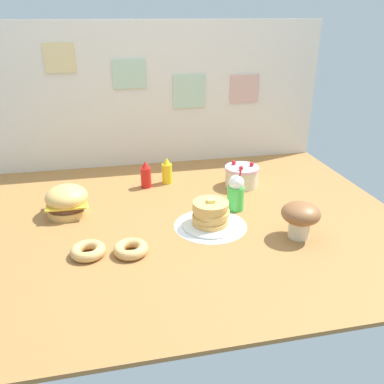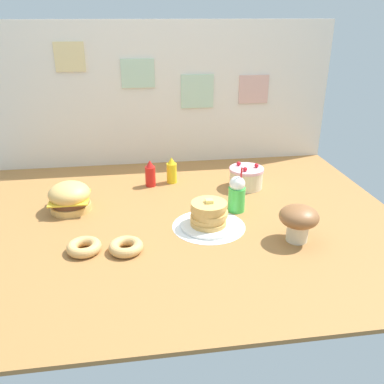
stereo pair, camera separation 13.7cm
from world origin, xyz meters
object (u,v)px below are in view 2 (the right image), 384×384
Objects in this scene: mushroom_stool at (299,220)px; burger at (70,197)px; layer_cake at (246,177)px; donut_chocolate at (126,246)px; pancake_stack at (209,216)px; ketchup_bottle at (150,174)px; mustard_bottle at (172,171)px; cream_soda_cup at (237,194)px; donut_pink_glaze at (84,247)px.

burger is at bearing 156.06° from mushroom_stool.
layer_cake is 1.34× the size of donut_chocolate.
donut_chocolate is at bearing 178.76° from mushroom_stool.
donut_chocolate is at bearing -156.95° from pancake_stack.
mustard_bottle is (0.15, 0.04, 0.00)m from ketchup_bottle.
cream_soda_cup is at bearing -55.88° from mustard_bottle.
cream_soda_cup reaches higher than donut_chocolate.
burger is at bearing -170.47° from layer_cake.
layer_cake is 0.50m from mustard_bottle.
mustard_bottle reaches higher than pancake_stack.
mustard_bottle is 1.08× the size of donut_chocolate.
donut_pink_glaze is (-0.51, -0.81, -0.06)m from mustard_bottle.
pancake_stack reaches higher than donut_chocolate.
cream_soda_cup reaches higher than burger.
cream_soda_cup is at bearing -113.98° from layer_cake.
cream_soda_cup is at bearing 29.30° from donut_chocolate.
mushroom_stool is at bearing -59.48° from cream_soda_cup.
cream_soda_cup is at bearing -8.75° from burger.
mushroom_stool is at bearing -49.70° from ketchup_bottle.
mustard_bottle is at bearing 122.59° from mushroom_stool.
cream_soda_cup is (-0.15, -0.33, 0.04)m from layer_cake.
donut_chocolate is at bearing -101.37° from ketchup_bottle.
cream_soda_cup is 1.61× the size of donut_chocolate.
cream_soda_cup is 1.36× the size of mushroom_stool.
donut_chocolate is (-0.64, -0.36, -0.08)m from cream_soda_cup.
donut_pink_glaze is at bearing -165.89° from pancake_stack.
burger is 1.21× the size of mushroom_stool.
pancake_stack is 1.83× the size of donut_chocolate.
ketchup_bottle is 0.86m from donut_pink_glaze.
layer_cake is at bearing 66.02° from cream_soda_cup.
mustard_bottle is at bearing 15.29° from ketchup_bottle.
pancake_stack is 0.66m from donut_pink_glaze.
pancake_stack is 1.36× the size of layer_cake.
mushroom_stool reaches higher than donut_pink_glaze.
burger is 0.97m from cream_soda_cup.
burger reaches higher than donut_pink_glaze.
burger is 1.33× the size of mustard_bottle.
pancake_stack reaches higher than donut_pink_glaze.
cream_soda_cup is at bearing -43.17° from ketchup_bottle.
layer_cake is 1.25× the size of ketchup_bottle.
mustard_bottle is at bearing 162.22° from layer_cake.
layer_cake is 0.83× the size of cream_soda_cup.
burger is at bearing 157.43° from pancake_stack.
donut_pink_glaze is (-0.84, -0.33, -0.08)m from cream_soda_cup.
mushroom_stool reaches higher than donut_chocolate.
layer_cake is 1.04m from donut_chocolate.
pancake_stack is 0.67m from ketchup_bottle.
donut_pink_glaze is at bearing -158.44° from cream_soda_cup.
ketchup_bottle reaches higher than burger.
layer_cake is at bearing 9.53° from burger.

